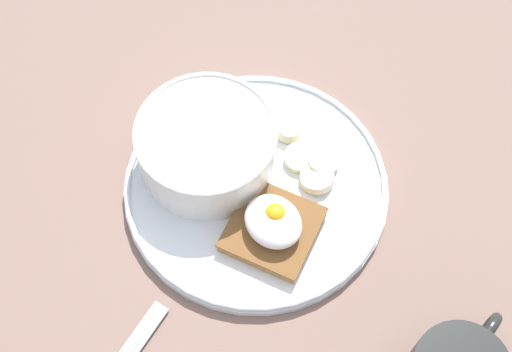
{
  "coord_description": "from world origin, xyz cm",
  "views": [
    {
      "loc": [
        26.9,
        -21.23,
        69.38
      ],
      "look_at": [
        0.0,
        0.0,
        5.0
      ],
      "focal_mm": 50.0,
      "sensor_mm": 36.0,
      "label": 1
    }
  ],
  "objects_px": {
    "oatmeal_bowl": "(207,146)",
    "banana_slice_back": "(323,160)",
    "poached_egg": "(273,221)",
    "banana_slice_left": "(301,158)",
    "banana_slice_right": "(289,130)",
    "toast_slice": "(273,229)",
    "banana_slice_front": "(317,178)"
  },
  "relations": [
    {
      "from": "banana_slice_front",
      "to": "banana_slice_left",
      "type": "relative_size",
      "value": 0.83
    },
    {
      "from": "banana_slice_back",
      "to": "banana_slice_right",
      "type": "xyz_separation_m",
      "value": [
        -0.05,
        -0.01,
        0.0
      ]
    },
    {
      "from": "banana_slice_front",
      "to": "banana_slice_back",
      "type": "distance_m",
      "value": 0.02
    },
    {
      "from": "oatmeal_bowl",
      "to": "banana_slice_left",
      "type": "relative_size",
      "value": 3.19
    },
    {
      "from": "poached_egg",
      "to": "banana_slice_back",
      "type": "height_order",
      "value": "poached_egg"
    },
    {
      "from": "banana_slice_front",
      "to": "banana_slice_back",
      "type": "xyz_separation_m",
      "value": [
        -0.01,
        0.02,
        -0.0
      ]
    },
    {
      "from": "oatmeal_bowl",
      "to": "banana_slice_left",
      "type": "bearing_deg",
      "value": 51.72
    },
    {
      "from": "poached_egg",
      "to": "banana_slice_right",
      "type": "height_order",
      "value": "poached_egg"
    },
    {
      "from": "poached_egg",
      "to": "banana_slice_back",
      "type": "bearing_deg",
      "value": 107.66
    },
    {
      "from": "banana_slice_left",
      "to": "banana_slice_right",
      "type": "distance_m",
      "value": 0.04
    },
    {
      "from": "banana_slice_left",
      "to": "banana_slice_right",
      "type": "xyz_separation_m",
      "value": [
        -0.03,
        0.01,
        0.0
      ]
    },
    {
      "from": "banana_slice_front",
      "to": "banana_slice_back",
      "type": "relative_size",
      "value": 0.75
    },
    {
      "from": "toast_slice",
      "to": "banana_slice_front",
      "type": "xyz_separation_m",
      "value": [
        -0.02,
        0.07,
        -0.0
      ]
    },
    {
      "from": "poached_egg",
      "to": "oatmeal_bowl",
      "type": "bearing_deg",
      "value": -179.17
    },
    {
      "from": "poached_egg",
      "to": "banana_slice_left",
      "type": "distance_m",
      "value": 0.09
    },
    {
      "from": "oatmeal_bowl",
      "to": "banana_slice_back",
      "type": "distance_m",
      "value": 0.12
    },
    {
      "from": "poached_egg",
      "to": "banana_slice_right",
      "type": "bearing_deg",
      "value": 132.72
    },
    {
      "from": "oatmeal_bowl",
      "to": "banana_slice_right",
      "type": "xyz_separation_m",
      "value": [
        0.03,
        0.09,
        -0.02
      ]
    },
    {
      "from": "oatmeal_bowl",
      "to": "banana_slice_back",
      "type": "bearing_deg",
      "value": 50.2
    },
    {
      "from": "toast_slice",
      "to": "banana_slice_right",
      "type": "height_order",
      "value": "banana_slice_right"
    },
    {
      "from": "banana_slice_back",
      "to": "oatmeal_bowl",
      "type": "bearing_deg",
      "value": -129.8
    },
    {
      "from": "toast_slice",
      "to": "banana_slice_right",
      "type": "distance_m",
      "value": 0.12
    },
    {
      "from": "banana_slice_left",
      "to": "banana_slice_right",
      "type": "bearing_deg",
      "value": 161.47
    },
    {
      "from": "banana_slice_left",
      "to": "banana_slice_back",
      "type": "bearing_deg",
      "value": 43.97
    },
    {
      "from": "oatmeal_bowl",
      "to": "poached_egg",
      "type": "xyz_separation_m",
      "value": [
        0.11,
        0.0,
        -0.0
      ]
    },
    {
      "from": "poached_egg",
      "to": "banana_slice_left",
      "type": "relative_size",
      "value": 1.35
    },
    {
      "from": "banana_slice_left",
      "to": "toast_slice",
      "type": "bearing_deg",
      "value": -58.35
    },
    {
      "from": "banana_slice_back",
      "to": "banana_slice_right",
      "type": "bearing_deg",
      "value": -173.96
    },
    {
      "from": "oatmeal_bowl",
      "to": "banana_slice_right",
      "type": "relative_size",
      "value": 5.21
    },
    {
      "from": "oatmeal_bowl",
      "to": "banana_slice_front",
      "type": "distance_m",
      "value": 0.12
    },
    {
      "from": "banana_slice_back",
      "to": "banana_slice_front",
      "type": "bearing_deg",
      "value": -56.84
    },
    {
      "from": "toast_slice",
      "to": "banana_slice_left",
      "type": "xyz_separation_m",
      "value": [
        -0.05,
        0.08,
        -0.0
      ]
    }
  ]
}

